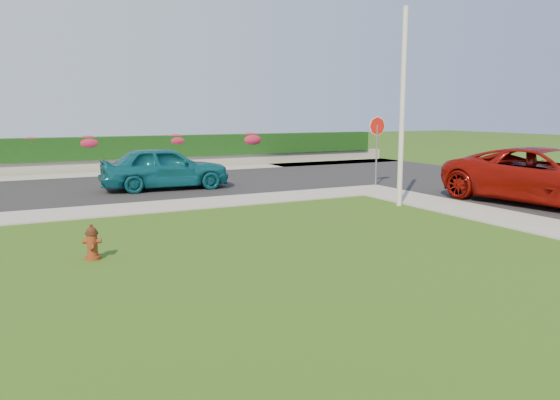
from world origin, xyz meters
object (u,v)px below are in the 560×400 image
fire_hydrant (92,243)px  suv_red (547,176)px  utility_pole (402,109)px  sedan_teal (165,168)px  stop_sign (377,134)px

fire_hydrant → suv_red: suv_red is taller
fire_hydrant → utility_pole: size_ratio=0.12×
fire_hydrant → sedan_teal: size_ratio=0.15×
sedan_teal → stop_sign: 8.25m
sedan_teal → stop_sign: (7.67, -2.79, 1.20)m
utility_pole → suv_red: bearing=-27.3°
sedan_teal → utility_pole: (5.59, -6.78, 2.16)m
suv_red → stop_sign: stop_sign is taller
fire_hydrant → stop_sign: stop_sign is taller
suv_red → utility_pole: utility_pole is taller
sedan_teal → stop_sign: size_ratio=1.73×
fire_hydrant → sedan_teal: sedan_teal is taller
fire_hydrant → sedan_teal: (3.95, 9.05, 0.51)m
fire_hydrant → stop_sign: 13.31m
fire_hydrant → suv_red: 13.63m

